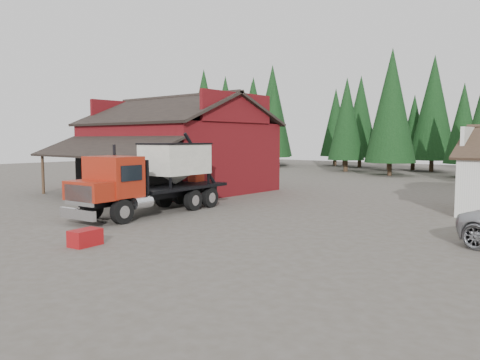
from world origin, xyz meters
The scene contains 7 objects.
ground centered at (0.00, 0.00, 0.00)m, with size 120.00×120.00×0.00m, color #4A443A.
red_barn centered at (-11.00, 9.90, 2.69)m, with size 12.80×13.63×7.18m.
conifer_backdrop centered at (0.00, 42.00, 0.00)m, with size 76.00×16.00×16.00m, color black, non-canonical shape.
near_pine_a centered at (-22.00, 28.00, 6.39)m, with size 4.40×4.40×11.40m.
near_pine_d centered at (-4.00, 34.00, 7.39)m, with size 5.28×5.28×13.40m.
feed_truck centered at (-3.49, 1.45, 1.98)m, with size 3.34×9.56×4.24m.
equip_box centered at (0.45, -5.10, 0.30)m, with size 0.70×1.10×0.60m, color maroon.
Camera 1 is at (15.46, -14.37, 3.87)m, focal length 35.00 mm.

